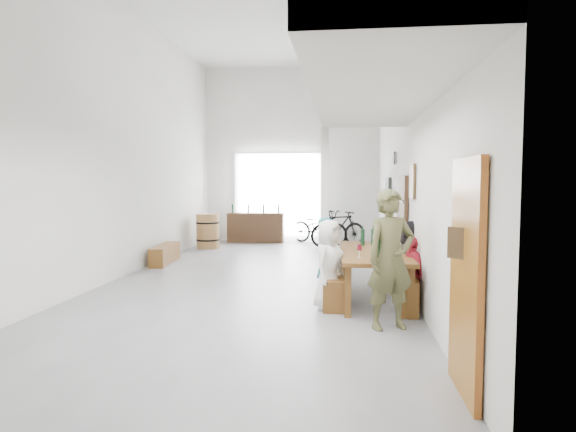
# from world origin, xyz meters

# --- Properties ---
(floor) EXTENTS (12.00, 12.00, 0.00)m
(floor) POSITION_xyz_m (0.00, 0.00, 0.00)
(floor) COLOR slate
(floor) RESTS_ON ground
(room_walls) EXTENTS (12.00, 12.00, 12.00)m
(room_walls) POSITION_xyz_m (0.00, 0.00, 3.55)
(room_walls) COLOR white
(room_walls) RESTS_ON ground
(gateway_portal) EXTENTS (2.80, 0.08, 2.80)m
(gateway_portal) POSITION_xyz_m (-0.40, 5.94, 1.40)
(gateway_portal) COLOR white
(gateway_portal) RESTS_ON ground
(right_wall_decor) EXTENTS (0.07, 8.28, 5.07)m
(right_wall_decor) POSITION_xyz_m (2.70, -1.87, 1.74)
(right_wall_decor) COLOR #905414
(right_wall_decor) RESTS_ON ground
(balcony) EXTENTS (1.52, 5.62, 4.00)m
(balcony) POSITION_xyz_m (1.98, -3.13, 2.96)
(balcony) COLOR silver
(balcony) RESTS_ON ground
(tasting_table) EXTENTS (1.08, 2.53, 0.79)m
(tasting_table) POSITION_xyz_m (2.11, -1.46, 0.71)
(tasting_table) COLOR brown
(tasting_table) RESTS_ON ground
(bench_inner) EXTENTS (0.35, 2.02, 0.46)m
(bench_inner) POSITION_xyz_m (1.53, -1.41, 0.23)
(bench_inner) COLOR brown
(bench_inner) RESTS_ON ground
(bench_wall) EXTENTS (0.36, 2.24, 0.51)m
(bench_wall) POSITION_xyz_m (2.57, -1.45, 0.26)
(bench_wall) COLOR brown
(bench_wall) RESTS_ON ground
(tableware) EXTENTS (0.59, 1.54, 0.35)m
(tableware) POSITION_xyz_m (2.14, -1.48, 0.94)
(tableware) COLOR black
(tableware) RESTS_ON tasting_table
(side_bench) EXTENTS (0.47, 1.54, 0.43)m
(side_bench) POSITION_xyz_m (-2.50, 1.54, 0.21)
(side_bench) COLOR brown
(side_bench) RESTS_ON ground
(oak_barrel) EXTENTS (0.67, 0.67, 0.98)m
(oak_barrel) POSITION_xyz_m (-2.22, 4.15, 0.49)
(oak_barrel) COLOR brown
(oak_barrel) RESTS_ON ground
(serving_counter) EXTENTS (1.77, 0.54, 0.92)m
(serving_counter) POSITION_xyz_m (-1.09, 5.65, 0.46)
(serving_counter) COLOR #3E2916
(serving_counter) RESTS_ON ground
(counter_bottles) EXTENTS (1.51, 0.17, 0.28)m
(counter_bottles) POSITION_xyz_m (-1.09, 5.66, 1.06)
(counter_bottles) COLOR black
(counter_bottles) RESTS_ON serving_counter
(guest_left_a) EXTENTS (0.65, 0.77, 1.33)m
(guest_left_a) POSITION_xyz_m (1.42, -2.12, 0.67)
(guest_left_a) COLOR white
(guest_left_a) RESTS_ON ground
(guest_left_b) EXTENTS (0.46, 0.56, 1.32)m
(guest_left_b) POSITION_xyz_m (1.39, -1.54, 0.66)
(guest_left_b) COLOR #24687B
(guest_left_b) RESTS_ON ground
(guest_left_c) EXTENTS (0.54, 0.62, 1.09)m
(guest_left_c) POSITION_xyz_m (1.43, -1.04, 0.54)
(guest_left_c) COLOR white
(guest_left_c) RESTS_ON ground
(guest_left_d) EXTENTS (0.67, 0.83, 1.12)m
(guest_left_d) POSITION_xyz_m (1.38, -0.56, 0.56)
(guest_left_d) COLOR #24687B
(guest_left_d) RESTS_ON ground
(guest_right_a) EXTENTS (0.46, 0.69, 1.09)m
(guest_right_a) POSITION_xyz_m (2.64, -2.02, 0.55)
(guest_right_a) COLOR #A81C2B
(guest_right_a) RESTS_ON ground
(guest_right_b) EXTENTS (0.71, 1.24, 1.27)m
(guest_right_b) POSITION_xyz_m (2.69, -1.37, 0.64)
(guest_right_b) COLOR black
(guest_right_b) RESTS_ON ground
(guest_right_c) EXTENTS (0.42, 0.56, 1.04)m
(guest_right_c) POSITION_xyz_m (2.68, -0.74, 0.52)
(guest_right_c) COLOR white
(guest_right_c) RESTS_ON ground
(host_standing) EXTENTS (0.77, 0.65, 1.80)m
(host_standing) POSITION_xyz_m (2.24, -3.01, 0.90)
(host_standing) COLOR #4A4929
(host_standing) RESTS_ON ground
(potted_plant) EXTENTS (0.45, 0.42, 0.40)m
(potted_plant) POSITION_xyz_m (2.45, 0.87, 0.20)
(potted_plant) COLOR #194D18
(potted_plant) RESTS_ON ground
(bicycle_near) EXTENTS (2.06, 1.52, 1.03)m
(bicycle_near) POSITION_xyz_m (0.91, 5.56, 0.52)
(bicycle_near) COLOR black
(bicycle_near) RESTS_ON ground
(bicycle_far) EXTENTS (1.81, 1.30, 1.08)m
(bicycle_far) POSITION_xyz_m (1.50, 4.93, 0.54)
(bicycle_far) COLOR black
(bicycle_far) RESTS_ON ground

